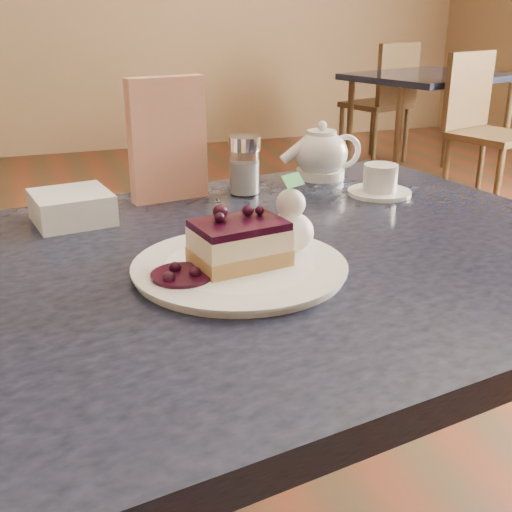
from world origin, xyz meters
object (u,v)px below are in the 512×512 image
object	(u,v)px
main_table	(224,310)
bg_table_far_right	(421,172)
dessert_plate	(240,268)
cheesecake_slice	(239,243)
tea_set	(332,160)

from	to	relation	value
main_table	bg_table_far_right	bearing A→B (deg)	42.31
main_table	dessert_plate	xyz separation A→B (m)	(0.01, -0.05, 0.09)
main_table	dessert_plate	world-z (taller)	dessert_plate
dessert_plate	cheesecake_slice	size ratio (longest dim) A/B	2.14
cheesecake_slice	bg_table_far_right	world-z (taller)	cheesecake_slice
dessert_plate	bg_table_far_right	size ratio (longest dim) A/B	0.17
cheesecake_slice	main_table	bearing A→B (deg)	90.00
dessert_plate	bg_table_far_right	bearing A→B (deg)	51.62
dessert_plate	cheesecake_slice	bearing A→B (deg)	26.57
tea_set	bg_table_far_right	size ratio (longest dim) A/B	0.16
main_table	dessert_plate	bearing A→B (deg)	-90.00
dessert_plate	tea_set	xyz separation A→B (m)	(0.36, 0.43, 0.04)
main_table	tea_set	distance (m)	0.54
bg_table_far_right	tea_set	bearing A→B (deg)	-145.32
main_table	tea_set	bearing A→B (deg)	36.78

